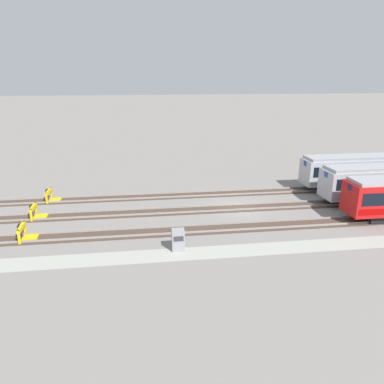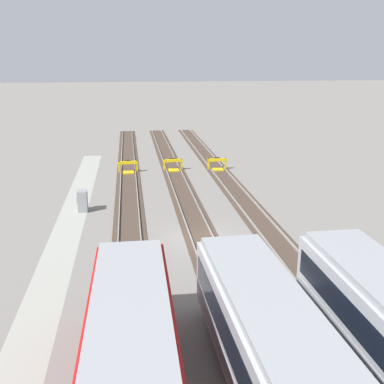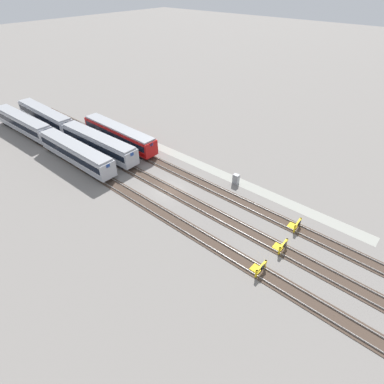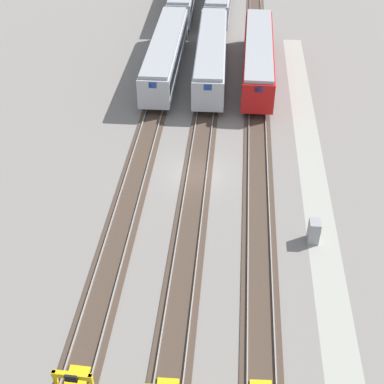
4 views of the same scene
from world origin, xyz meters
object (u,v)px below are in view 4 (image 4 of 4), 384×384
subway_car_front_row_leftmost (258,57)px  subway_car_front_row_right_inner (166,53)px  bumper_stop_middle_track (75,377)px  electrical_cabinet (314,231)px  subway_car_front_row_centre (211,55)px

subway_car_front_row_leftmost → subway_car_front_row_right_inner: bearing=90.0°
bumper_stop_middle_track → electrical_cabinet: size_ratio=1.25×
bumper_stop_middle_track → electrical_cabinet: electrical_cabinet is taller
subway_car_front_row_centre → subway_car_front_row_right_inner: size_ratio=1.00×
bumper_stop_middle_track → electrical_cabinet: bearing=-47.7°
subway_car_front_row_right_inner → subway_car_front_row_leftmost: bearing=-90.0°
subway_car_front_row_centre → electrical_cabinet: (-23.94, -8.02, -1.24)m
subway_car_front_row_leftmost → electrical_cabinet: bearing=-171.9°
subway_car_front_row_centre → electrical_cabinet: bearing=-161.5°
subway_car_front_row_right_inner → bumper_stop_middle_track: 35.40m
subway_car_front_row_right_inner → electrical_cabinet: (-23.94, -12.54, -1.24)m
subway_car_front_row_centre → subway_car_front_row_right_inner: 4.52m
subway_car_front_row_right_inner → bumper_stop_middle_track: subway_car_front_row_right_inner is taller
subway_car_front_row_centre → bumper_stop_middle_track: subway_car_front_row_centre is taller
subway_car_front_row_centre → bumper_stop_middle_track: bearing=172.7°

